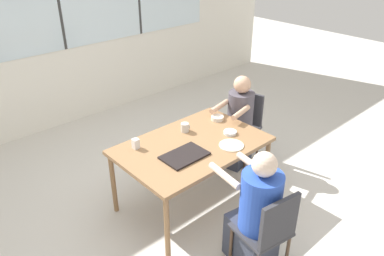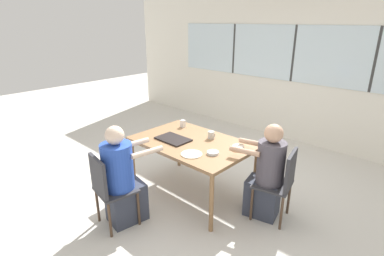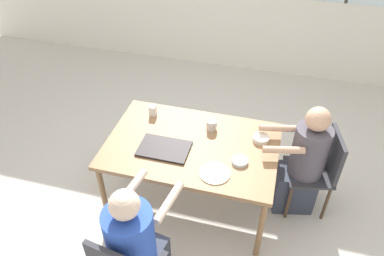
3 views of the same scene
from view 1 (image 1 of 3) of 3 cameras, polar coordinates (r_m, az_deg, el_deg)
ground_plane at (r=4.20m, az=0.00°, el=-11.17°), size 16.00×16.00×0.00m
wall_back_with_windows at (r=5.70m, az=-19.28°, el=14.12°), size 8.40×0.08×2.80m
dining_table at (r=3.80m, az=0.00°, el=-3.19°), size 1.48×0.98×0.74m
chair_for_woman_green_shirt at (r=4.75m, az=8.02°, el=1.13°), size 0.48×0.48×0.87m
chair_for_man_blue_shirt at (r=3.19m, az=11.72°, el=-14.81°), size 0.46×0.46×0.87m
person_woman_green_shirt at (r=4.61m, az=7.06°, el=0.36°), size 0.62×0.43×1.15m
person_man_blue_shirt at (r=3.27m, az=9.67°, el=-13.18°), size 0.43×0.67×1.17m
food_tray_dark at (r=3.56m, az=-1.15°, el=-4.23°), size 0.43×0.29×0.02m
coffee_mug at (r=3.97m, az=-1.07°, el=0.10°), size 0.09×0.09×0.10m
milk_carton_small at (r=3.71m, az=-8.57°, el=-2.38°), size 0.06×0.06×0.10m
bowl_white_shallow at (r=4.23m, az=3.89°, el=1.53°), size 0.14×0.14×0.04m
bowl_cereal at (r=3.96m, az=5.82°, el=-0.67°), size 0.14×0.14×0.03m
plate_tortillas at (r=3.75m, az=6.03°, el=-2.63°), size 0.25×0.25×0.01m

